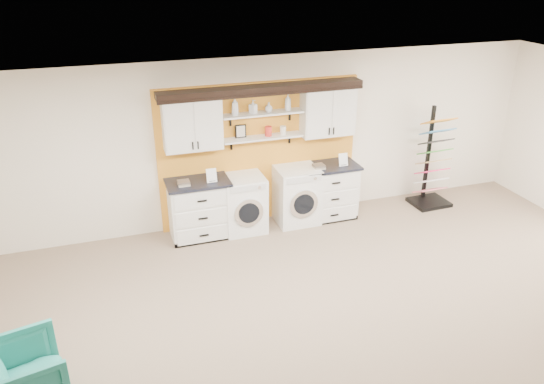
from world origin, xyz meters
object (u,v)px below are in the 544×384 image
object	(u,v)px
dryer	(297,195)
sample_rack	(431,175)
washer	(243,203)
armchair	(24,378)
base_cabinet_right	(328,191)
base_cabinet_left	(199,209)

from	to	relation	value
dryer	sample_rack	bearing A→B (deg)	-2.43
dryer	washer	bearing A→B (deg)	-180.00
armchair	dryer	bearing A→B (deg)	-66.17
sample_rack	base_cabinet_right	bearing A→B (deg)	174.64
dryer	base_cabinet_right	bearing A→B (deg)	0.33
washer	armchair	distance (m)	4.32
sample_rack	armchair	size ratio (longest dim) A/B	2.26
base_cabinet_left	washer	world-z (taller)	base_cabinet_left
base_cabinet_left	armchair	bearing A→B (deg)	-128.41
washer	dryer	xyz separation A→B (m)	(0.94, 0.00, 0.01)
washer	sample_rack	bearing A→B (deg)	-1.78
washer	dryer	size ratio (longest dim) A/B	0.97
dryer	armchair	distance (m)	5.05
base_cabinet_left	washer	size ratio (longest dim) A/B	1.05
sample_rack	base_cabinet_left	bearing A→B (deg)	176.36
washer	sample_rack	distance (m)	3.53
base_cabinet_left	base_cabinet_right	world-z (taller)	base_cabinet_left
base_cabinet_right	armchair	distance (m)	5.53
sample_rack	dryer	bearing A→B (deg)	175.44
washer	base_cabinet_right	bearing A→B (deg)	0.13
base_cabinet_right	washer	distance (m)	1.52
washer	sample_rack	size ratio (longest dim) A/B	0.53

